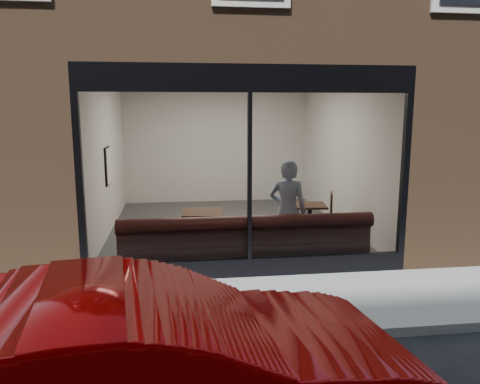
{
  "coord_description": "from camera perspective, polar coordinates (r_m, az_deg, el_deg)",
  "views": [
    {
      "loc": [
        -1.05,
        -4.77,
        2.58
      ],
      "look_at": [
        -0.1,
        2.4,
        1.28
      ],
      "focal_mm": 35.0,
      "sensor_mm": 36.0,
      "label": 1
    }
  ],
  "objects": [
    {
      "name": "ground",
      "position": [
        5.52,
        4.48,
        -17.67
      ],
      "size": [
        120.0,
        120.0,
        0.0
      ],
      "primitive_type": "plane",
      "color": "black",
      "rests_on": "ground"
    },
    {
      "name": "sidewalk_near",
      "position": [
        6.4,
        2.58,
        -13.49
      ],
      "size": [
        40.0,
        2.0,
        0.01
      ],
      "primitive_type": "cube",
      "color": "gray",
      "rests_on": "ground"
    },
    {
      "name": "kerb_near",
      "position": [
        5.45,
        4.61,
        -17.36
      ],
      "size": [
        40.0,
        0.1,
        0.12
      ],
      "primitive_type": "cube",
      "color": "gray",
      "rests_on": "ground"
    },
    {
      "name": "host_building_pier_left",
      "position": [
        13.09,
        -19.53,
        5.36
      ],
      "size": [
        2.5,
        12.0,
        3.2
      ],
      "primitive_type": "cube",
      "color": "brown",
      "rests_on": "ground"
    },
    {
      "name": "host_building_pier_right",
      "position": [
        13.67,
        13.08,
        5.87
      ],
      "size": [
        2.5,
        12.0,
        3.2
      ],
      "primitive_type": "cube",
      "color": "brown",
      "rests_on": "ground"
    },
    {
      "name": "host_building_backfill",
      "position": [
        15.83,
        -3.76,
        6.67
      ],
      "size": [
        5.0,
        6.0,
        3.2
      ],
      "primitive_type": "cube",
      "color": "brown",
      "rests_on": "ground"
    },
    {
      "name": "cafe_floor",
      "position": [
        10.15,
        -1.39,
        -4.37
      ],
      "size": [
        6.0,
        6.0,
        0.0
      ],
      "primitive_type": "plane",
      "color": "#2D2D30",
      "rests_on": "ground"
    },
    {
      "name": "cafe_ceiling",
      "position": [
        9.84,
        -1.47,
        13.78
      ],
      "size": [
        6.0,
        6.0,
        0.0
      ],
      "primitive_type": "plane",
      "rotation": [
        3.14,
        0.0,
        0.0
      ],
      "color": "white",
      "rests_on": "host_building_upper"
    },
    {
      "name": "cafe_wall_back",
      "position": [
        12.84,
        -2.86,
        5.85
      ],
      "size": [
        5.0,
        0.0,
        5.0
      ],
      "primitive_type": "plane",
      "rotation": [
        1.57,
        0.0,
        0.0
      ],
      "color": "silver",
      "rests_on": "ground"
    },
    {
      "name": "cafe_wall_left",
      "position": [
        9.92,
        -15.91,
        4.17
      ],
      "size": [
        0.0,
        6.0,
        6.0
      ],
      "primitive_type": "plane",
      "rotation": [
        1.57,
        0.0,
        1.57
      ],
      "color": "silver",
      "rests_on": "ground"
    },
    {
      "name": "cafe_wall_right",
      "position": [
        10.43,
        12.34,
        4.61
      ],
      "size": [
        0.0,
        6.0,
        6.0
      ],
      "primitive_type": "plane",
      "rotation": [
        1.57,
        0.0,
        -1.57
      ],
      "color": "silver",
      "rests_on": "ground"
    },
    {
      "name": "storefront_kick",
      "position": [
        7.31,
        1.13,
        -9.18
      ],
      "size": [
        5.0,
        0.1,
        0.3
      ],
      "primitive_type": "cube",
      "color": "black",
      "rests_on": "ground"
    },
    {
      "name": "storefront_header",
      "position": [
        6.91,
        1.21,
        13.71
      ],
      "size": [
        5.0,
        0.1,
        0.4
      ],
      "primitive_type": "cube",
      "color": "black",
      "rests_on": "host_building_upper"
    },
    {
      "name": "storefront_mullion",
      "position": [
        6.97,
        1.17,
        1.73
      ],
      "size": [
        0.06,
        0.1,
        2.5
      ],
      "primitive_type": "cube",
      "color": "black",
      "rests_on": "storefront_kick"
    },
    {
      "name": "storefront_glass",
      "position": [
        6.95,
        1.21,
        1.69
      ],
      "size": [
        4.8,
        0.0,
        4.8
      ],
      "primitive_type": "plane",
      "rotation": [
        1.57,
        0.0,
        0.0
      ],
      "color": "white",
      "rests_on": "storefront_kick"
    },
    {
      "name": "banquette",
      "position": [
        7.67,
        0.68,
        -7.67
      ],
      "size": [
        4.0,
        0.55,
        0.45
      ],
      "primitive_type": "cube",
      "color": "#361413",
      "rests_on": "cafe_floor"
    },
    {
      "name": "person",
      "position": [
        7.9,
        5.83,
        -2.32
      ],
      "size": [
        0.75,
        0.63,
        1.74
      ],
      "primitive_type": "imported",
      "rotation": [
        0.0,
        0.0,
        2.75
      ],
      "color": "#A0B8D7",
      "rests_on": "cafe_floor"
    },
    {
      "name": "cafe_table_left",
      "position": [
        8.34,
        -4.56,
        -2.55
      ],
      "size": [
        0.77,
        0.77,
        0.04
      ],
      "primitive_type": "cube",
      "rotation": [
        0.0,
        0.0,
        -0.12
      ],
      "color": "black",
      "rests_on": "cafe_floor"
    },
    {
      "name": "cafe_table_right",
      "position": [
        9.04,
        8.53,
        -1.63
      ],
      "size": [
        0.67,
        0.67,
        0.04
      ],
      "primitive_type": "cube",
      "rotation": [
        0.0,
        0.0,
        -0.13
      ],
      "color": "black",
      "rests_on": "cafe_floor"
    },
    {
      "name": "cafe_chair_right",
      "position": [
        9.44,
        9.81,
        -4.28
      ],
      "size": [
        0.5,
        0.5,
        0.04
      ],
      "primitive_type": "cube",
      "rotation": [
        0.0,
        0.0,
        2.83
      ],
      "color": "black",
      "rests_on": "cafe_floor"
    },
    {
      "name": "wall_poster",
      "position": [
        9.83,
        -15.72,
        3.08
      ],
      "size": [
        0.02,
        0.53,
        0.71
      ],
      "primitive_type": "cube",
      "color": "white",
      "rests_on": "cafe_wall_left"
    },
    {
      "name": "parked_car",
      "position": [
        3.6,
        -11.92,
        -21.61
      ],
      "size": [
        4.39,
        2.03,
        1.39
      ],
      "primitive_type": "imported",
      "rotation": [
        0.0,
        0.0,
        1.7
      ],
      "color": "#A50102",
      "rests_on": "ground"
    }
  ]
}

